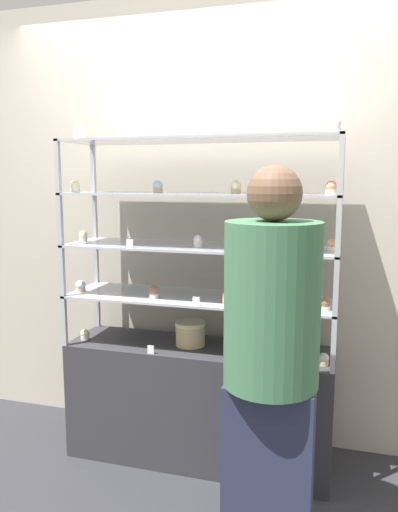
{
  "coord_description": "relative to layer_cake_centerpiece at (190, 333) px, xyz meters",
  "views": [
    {
      "loc": [
        0.74,
        -2.51,
        1.56
      ],
      "look_at": [
        0.0,
        0.0,
        1.15
      ],
      "focal_mm": 35.0,
      "sensor_mm": 36.0,
      "label": 1
    }
  ],
  "objects": [
    {
      "name": "cupcake_8",
      "position": [
        -0.61,
        -0.11,
        0.8
      ],
      "size": [
        0.05,
        0.05,
        0.07
      ],
      "color": "white",
      "rests_on": "display_riser_upper"
    },
    {
      "name": "back_wall",
      "position": [
        0.05,
        0.34,
        0.58
      ],
      "size": [
        8.0,
        0.05,
        2.6
      ],
      "color": "beige",
      "rests_on": "ground_plane"
    },
    {
      "name": "display_riser_top",
      "position": [
        0.05,
        -0.01,
        1.03
      ],
      "size": [
        1.44,
        0.41,
        0.28
      ],
      "color": "#B7B7BC",
      "rests_on": "display_riser_upper"
    },
    {
      "name": "cupcake_11",
      "position": [
        0.72,
        -0.12,
        0.8
      ],
      "size": [
        0.05,
        0.05,
        0.07
      ],
      "color": "beige",
      "rests_on": "display_riser_upper"
    },
    {
      "name": "ground_plane",
      "position": [
        0.05,
        -0.01,
        -0.72
      ],
      "size": [
        20.0,
        20.0,
        0.0
      ],
      "primitive_type": "plane",
      "color": "#2D2D33"
    },
    {
      "name": "cupcake_0",
      "position": [
        -0.6,
        -0.08,
        -0.04
      ],
      "size": [
        0.05,
        0.05,
        0.06
      ],
      "color": "white",
      "rests_on": "display_base"
    },
    {
      "name": "cupcake_13",
      "position": [
        0.06,
        -0.1,
        1.08
      ],
      "size": [
        0.06,
        0.06,
        0.08
      ],
      "color": "white",
      "rests_on": "display_riser_top"
    },
    {
      "name": "customer_figure",
      "position": [
        0.53,
        -0.62,
        0.14
      ],
      "size": [
        0.38,
        0.38,
        1.61
      ],
      "color": "#282D47",
      "rests_on": "ground_plane"
    },
    {
      "name": "cupcake_10",
      "position": [
        0.26,
        -0.06,
        0.8
      ],
      "size": [
        0.05,
        0.05,
        0.07
      ],
      "color": "#CCB28C",
      "rests_on": "display_riser_upper"
    },
    {
      "name": "display_base",
      "position": [
        0.05,
        -0.01,
        -0.39
      ],
      "size": [
        1.44,
        0.41,
        0.65
      ],
      "color": "#333338",
      "rests_on": "ground_plane"
    },
    {
      "name": "donut_glazed",
      "position": [
        -0.38,
        0.05,
        1.06
      ],
      "size": [
        0.13,
        0.13,
        0.03
      ],
      "color": "#EFB2BC",
      "rests_on": "display_riser_top"
    },
    {
      "name": "cupcake_14",
      "position": [
        0.72,
        -0.09,
        1.08
      ],
      "size": [
        0.06,
        0.06,
        0.08
      ],
      "color": "beige",
      "rests_on": "display_riser_top"
    },
    {
      "name": "cupcake_3",
      "position": [
        -0.17,
        -0.1,
        0.24
      ],
      "size": [
        0.06,
        0.06,
        0.07
      ],
      "color": "beige",
      "rests_on": "display_riser_lower"
    },
    {
      "name": "price_tag_2",
      "position": [
        -0.26,
        -0.19,
        0.51
      ],
      "size": [
        0.04,
        0.0,
        0.04
      ],
      "color": "white",
      "rests_on": "display_riser_middle"
    },
    {
      "name": "price_tag_1",
      "position": [
        0.09,
        -0.19,
        0.23
      ],
      "size": [
        0.04,
        0.0,
        0.04
      ],
      "color": "white",
      "rests_on": "display_riser_lower"
    },
    {
      "name": "cupcake_12",
      "position": [
        -0.6,
        -0.08,
        1.08
      ],
      "size": [
        0.06,
        0.06,
        0.08
      ],
      "color": "beige",
      "rests_on": "display_riser_top"
    },
    {
      "name": "price_tag_4",
      "position": [
        0.26,
        -0.19,
        1.06
      ],
      "size": [
        0.04,
        0.0,
        0.04
      ],
      "color": "white",
      "rests_on": "display_riser_top"
    },
    {
      "name": "price_tag_0",
      "position": [
        -0.16,
        -0.19,
        -0.04
      ],
      "size": [
        0.04,
        0.0,
        0.04
      ],
      "color": "white",
      "rests_on": "display_base"
    },
    {
      "name": "price_tag_3",
      "position": [
        0.48,
        -0.19,
        0.79
      ],
      "size": [
        0.04,
        0.0,
        0.04
      ],
      "color": "white",
      "rests_on": "display_riser_upper"
    },
    {
      "name": "display_riser_lower",
      "position": [
        0.05,
        -0.01,
        0.19
      ],
      "size": [
        1.44,
        0.41,
        0.28
      ],
      "color": "#B7B7BC",
      "rests_on": "display_base"
    },
    {
      "name": "sheet_cake_frosted",
      "position": [
        0.33,
        -0.05,
        0.24
      ],
      "size": [
        0.24,
        0.15,
        0.06
      ],
      "color": "#DBBC84",
      "rests_on": "display_riser_lower"
    },
    {
      "name": "cupcake_7",
      "position": [
        0.73,
        -0.04,
        0.52
      ],
      "size": [
        0.05,
        0.05,
        0.06
      ],
      "color": "white",
      "rests_on": "display_riser_middle"
    },
    {
      "name": "display_riser_middle",
      "position": [
        0.05,
        -0.01,
        0.47
      ],
      "size": [
        1.44,
        0.41,
        0.28
      ],
      "color": "#B7B7BC",
      "rests_on": "display_riser_lower"
    },
    {
      "name": "display_riser_upper",
      "position": [
        0.05,
        -0.01,
        0.75
      ],
      "size": [
        1.44,
        0.41,
        0.28
      ],
      "color": "#B7B7BC",
      "rests_on": "display_riser_middle"
    },
    {
      "name": "cupcake_4",
      "position": [
        0.71,
        -0.11,
        0.24
      ],
      "size": [
        0.06,
        0.06,
        0.07
      ],
      "color": "white",
      "rests_on": "display_riser_lower"
    },
    {
      "name": "cupcake_2",
      "position": [
        -0.62,
        -0.08,
        0.24
      ],
      "size": [
        0.06,
        0.06,
        0.07
      ],
      "color": "#CCB28C",
      "rests_on": "display_riser_lower"
    },
    {
      "name": "layer_cake_centerpiece",
      "position": [
        0.0,
        0.0,
        0.0
      ],
      "size": [
        0.17,
        0.17,
        0.13
      ],
      "color": "#DBBC84",
      "rests_on": "display_base"
    },
    {
      "name": "cupcake_5",
      "position": [
        -0.62,
        -0.04,
        0.52
      ],
      "size": [
        0.05,
        0.05,
        0.06
      ],
      "color": "white",
      "rests_on": "display_riser_middle"
    },
    {
      "name": "cupcake_9",
      "position": [
        -0.16,
        -0.05,
        0.8
      ],
      "size": [
        0.05,
        0.05,
        0.07
      ],
      "color": "#CCB28C",
      "rests_on": "display_riser_upper"
    },
    {
      "name": "cupcake_6",
      "position": [
        0.06,
        -0.06,
        0.52
      ],
      "size": [
        0.05,
        0.05,
        0.06
      ],
      "color": "white",
      "rests_on": "display_riser_middle"
    },
    {
      "name": "cupcake_1",
      "position": [
        0.72,
        -0.1,
        -0.04
      ],
      "size": [
        0.05,
        0.05,
        0.06
      ],
      "color": "#CCB28C",
      "rests_on": "display_base"
    }
  ]
}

